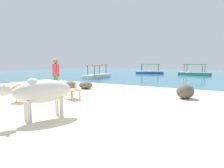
{
  "coord_description": "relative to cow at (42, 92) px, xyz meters",
  "views": [
    {
      "loc": [
        4.91,
        -4.46,
        1.5
      ],
      "look_at": [
        0.2,
        3.0,
        0.55
      ],
      "focal_mm": 32.13,
      "sensor_mm": 36.0,
      "label": 1
    }
  ],
  "objects": [
    {
      "name": "sand_beach",
      "position": [
        -0.67,
        1.13,
        -0.73
      ],
      "size": [
        18.0,
        14.0,
        0.04
      ],
      "primitive_type": "cube",
      "color": "beige",
      "rests_on": "ground"
    },
    {
      "name": "water_surface",
      "position": [
        -0.67,
        23.13,
        -0.75
      ],
      "size": [
        60.0,
        36.0,
        0.03
      ],
      "primitive_type": "cube",
      "color": "teal",
      "rests_on": "ground"
    },
    {
      "name": "cow",
      "position": [
        0.0,
        0.0,
        0.0
      ],
      "size": [
        1.03,
        1.91,
        1.07
      ],
      "rotation": [
        0.0,
        0.0,
        4.37
      ],
      "color": "beige",
      "rests_on": "sand_beach"
    },
    {
      "name": "low_bench_table",
      "position": [
        -1.35,
        2.51,
        -0.38
      ],
      "size": [
        0.87,
        0.68,
        0.39
      ],
      "rotation": [
        0.0,
        0.0,
        -0.36
      ],
      "color": "#A37A4C",
      "rests_on": "sand_beach"
    },
    {
      "name": "bottle",
      "position": [
        -1.2,
        2.6,
        -0.2
      ],
      "size": [
        0.07,
        0.07,
        0.3
      ],
      "color": "#A3C6D1",
      "rests_on": "low_bench_table"
    },
    {
      "name": "deck_chair_far",
      "position": [
        -2.58,
        1.1,
        -0.32
      ],
      "size": [
        0.93,
        0.83,
        0.68
      ],
      "rotation": [
        0.0,
        0.0,
        0.48
      ],
      "color": "#A37A4C",
      "rests_on": "sand_beach"
    },
    {
      "name": "person_standing",
      "position": [
        -3.09,
        3.29,
        0.24
      ],
      "size": [
        0.5,
        0.32,
        1.62
      ],
      "rotation": [
        0.0,
        0.0,
        4.46
      ],
      "color": "#428956",
      "rests_on": "sand_beach"
    },
    {
      "name": "shore_rock_large",
      "position": [
        2.47,
        5.03,
        -0.42
      ],
      "size": [
        0.89,
        0.91,
        0.58
      ],
      "primitive_type": "ellipsoid",
      "rotation": [
        0.0,
        0.0,
        1.24
      ],
      "color": "brown",
      "rests_on": "sand_beach"
    },
    {
      "name": "shore_rock_medium",
      "position": [
        -3.52,
        4.69,
        -0.48
      ],
      "size": [
        0.93,
        0.84,
        0.45
      ],
      "primitive_type": "ellipsoid",
      "rotation": [
        0.0,
        0.0,
        2.79
      ],
      "color": "#6B5B4C",
      "rests_on": "sand_beach"
    },
    {
      "name": "shore_rock_small",
      "position": [
        -2.92,
        5.27,
        -0.5
      ],
      "size": [
        0.83,
        0.76,
        0.41
      ],
      "primitive_type": "ellipsoid",
      "rotation": [
        0.0,
        0.0,
        0.1
      ],
      "color": "#6B5B4C",
      "rests_on": "sand_beach"
    },
    {
      "name": "boat_blue",
      "position": [
        -5.75,
        22.02,
        -0.46
      ],
      "size": [
        3.85,
        2.22,
        1.29
      ],
      "rotation": [
        0.0,
        0.0,
        0.31
      ],
      "color": "#3866B7",
      "rests_on": "water_surface"
    },
    {
      "name": "boat_white",
      "position": [
        -7.32,
        12.31,
        -0.46
      ],
      "size": [
        1.47,
        3.76,
        1.29
      ],
      "rotation": [
        0.0,
        0.0,
        1.66
      ],
      "color": "white",
      "rests_on": "water_surface"
    },
    {
      "name": "boat_green",
      "position": [
        -0.17,
        22.02,
        -0.46
      ],
      "size": [
        3.84,
        1.93,
        1.29
      ],
      "rotation": [
        0.0,
        0.0,
        6.06
      ],
      "color": "#338E66",
      "rests_on": "water_surface"
    }
  ]
}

